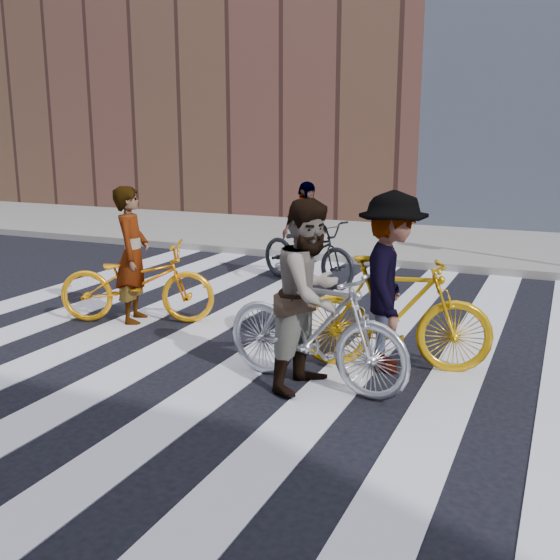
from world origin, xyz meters
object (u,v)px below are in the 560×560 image
Objects in this scene: bike_silver_mid at (314,328)px; rider_left at (132,255)px; rider_mid at (310,295)px; bike_yellow_right at (394,314)px; bike_dark_rear at (308,251)px; rider_rear at (305,233)px; rider_right at (391,282)px; bike_yellow_left at (137,282)px.

rider_left reaches higher than bike_silver_mid.
bike_silver_mid is 1.09× the size of rider_mid.
bike_dark_rear is (-2.38, 3.50, -0.08)m from bike_yellow_right.
rider_rear is at bearing 21.29° from bike_yellow_right.
bike_silver_mid is 1.05m from rider_right.
bike_silver_mid is at bearing 130.23° from bike_yellow_right.
rider_rear is (1.25, 3.11, -0.05)m from rider_left.
rider_mid is (-0.65, -0.82, 0.33)m from bike_yellow_right.
rider_right is at bearing 76.52° from bike_yellow_right.
bike_dark_rear is 4.68m from rider_mid.
bike_yellow_right is at bearing -122.70° from rider_rear.
rider_left is at bearing 179.79° from bike_dark_rear.
bike_dark_rear is 4.23m from rider_right.
bike_silver_mid is 1.07× the size of rider_right.
rider_mid is at bearing -133.41° from rider_left.
bike_yellow_left is at bearing -179.42° from bike_dark_rear.
rider_right reaches higher than bike_yellow_right.
bike_yellow_left and bike_dark_rear have the same top height.
rider_rear is (-2.38, 3.50, -0.10)m from rider_right.
rider_left is at bearing 78.34° from bike_silver_mid.
bike_yellow_right is at bearing -103.48° from rider_right.
rider_right is 1.12× the size of rider_rear.
rider_rear reaches higher than bike_dark_rear.
bike_yellow_right reaches higher than bike_silver_mid.
rider_mid is at bearing 99.83° from bike_silver_mid.
rider_rear reaches higher than bike_yellow_left.
bike_yellow_left is 1.08× the size of rider_right.
bike_yellow_right reaches higher than bike_yellow_left.
rider_left is (-0.05, 0.00, 0.37)m from bike_yellow_left.
bike_yellow_right is at bearing -123.26° from bike_dark_rear.
bike_yellow_right is (3.64, -0.39, 0.08)m from bike_yellow_left.
rider_mid is (3.03, -1.21, 0.04)m from rider_left.
rider_rear is (-2.43, 3.50, 0.24)m from bike_yellow_right.
bike_dark_rear is (1.25, 3.11, -0.00)m from bike_yellow_left.
rider_rear is at bearing -43.55° from rider_left.
bike_yellow_right is at bearing -117.67° from rider_left.
rider_rear is at bearing 20.74° from rider_right.
bike_yellow_right is at bearing -26.46° from bike_silver_mid.
bike_dark_rear is at bearing 32.19° from bike_silver_mid.
rider_rear is (-1.78, 4.33, -0.09)m from rider_mid.
bike_yellow_left is 1.01× the size of bike_silver_mid.
bike_yellow_left is at bearing -178.63° from rider_rear.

